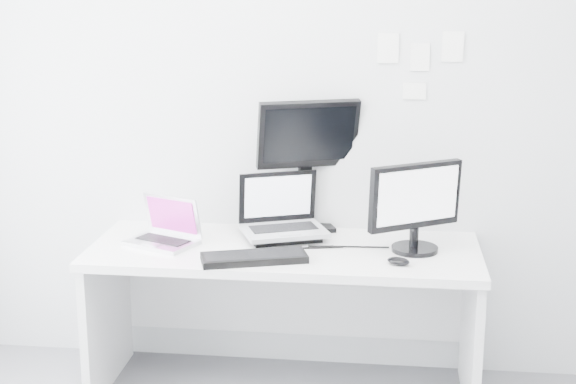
% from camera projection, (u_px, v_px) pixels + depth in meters
% --- Properties ---
extents(back_wall, '(3.60, 0.00, 3.60)m').
position_uv_depth(back_wall, '(293.00, 103.00, 4.08)').
color(back_wall, silver).
rests_on(back_wall, ground).
extents(desk, '(1.80, 0.70, 0.73)m').
position_uv_depth(desk, '(284.00, 321.00, 3.98)').
color(desk, white).
rests_on(desk, ground).
extents(macbook, '(0.38, 0.34, 0.23)m').
position_uv_depth(macbook, '(160.00, 221.00, 3.90)').
color(macbook, '#B4B4B9').
rests_on(macbook, desk).
extents(speaker, '(0.09, 0.09, 0.16)m').
position_uv_depth(speaker, '(261.00, 214.00, 4.15)').
color(speaker, black).
rests_on(speaker, desk).
extents(dell_laptop, '(0.47, 0.42, 0.32)m').
position_uv_depth(dell_laptop, '(284.00, 207.00, 3.97)').
color(dell_laptop, '#AFB2B7').
rests_on(dell_laptop, desk).
extents(rear_monitor, '(0.52, 0.34, 0.67)m').
position_uv_depth(rear_monitor, '(307.00, 164.00, 4.09)').
color(rear_monitor, black).
rests_on(rear_monitor, desk).
extents(samsung_monitor, '(0.50, 0.43, 0.42)m').
position_uv_depth(samsung_monitor, '(416.00, 206.00, 3.79)').
color(samsung_monitor, black).
rests_on(samsung_monitor, desk).
extents(keyboard, '(0.49, 0.30, 0.03)m').
position_uv_depth(keyboard, '(254.00, 258.00, 3.70)').
color(keyboard, black).
rests_on(keyboard, desk).
extents(mouse, '(0.12, 0.10, 0.03)m').
position_uv_depth(mouse, '(398.00, 261.00, 3.65)').
color(mouse, black).
rests_on(mouse, desk).
extents(wall_note_0, '(0.10, 0.00, 0.14)m').
position_uv_depth(wall_note_0, '(388.00, 48.00, 3.95)').
color(wall_note_0, white).
rests_on(wall_note_0, back_wall).
extents(wall_note_1, '(0.09, 0.00, 0.13)m').
position_uv_depth(wall_note_1, '(420.00, 57.00, 3.95)').
color(wall_note_1, white).
rests_on(wall_note_1, back_wall).
extents(wall_note_2, '(0.10, 0.00, 0.14)m').
position_uv_depth(wall_note_2, '(453.00, 47.00, 3.92)').
color(wall_note_2, white).
rests_on(wall_note_2, back_wall).
extents(wall_note_3, '(0.11, 0.00, 0.08)m').
position_uv_depth(wall_note_3, '(414.00, 91.00, 3.99)').
color(wall_note_3, white).
rests_on(wall_note_3, back_wall).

